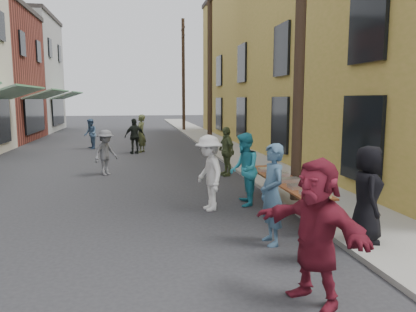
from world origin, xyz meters
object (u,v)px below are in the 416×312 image
object	(u,v)px
utility_pole_far	(183,76)
utility_pole_mid	(210,63)
guest_front_a	(317,215)
server	(367,194)
utility_pole_near	(301,19)
serving_table	(284,181)
catering_tray_sausage	(314,193)
guest_front_c	(244,169)

from	to	relation	value
utility_pole_far	utility_pole_mid	bearing A→B (deg)	-90.00
guest_front_a	server	world-z (taller)	server
utility_pole_near	utility_pole_far	bearing A→B (deg)	90.00
utility_pole_far	serving_table	xyz separation A→B (m)	(-0.53, -24.57, -3.79)
guest_front_a	utility_pole_mid	bearing A→B (deg)	-173.48
catering_tray_sausage	guest_front_a	size ratio (longest dim) A/B	0.32
guest_front_c	server	distance (m)	3.43
utility_pole_near	utility_pole_mid	xyz separation A→B (m)	(0.00, 12.00, 0.00)
serving_table	server	world-z (taller)	server
serving_table	guest_front_c	xyz separation A→B (m)	(-0.80, 0.61, 0.19)
utility_pole_near	utility_pole_mid	world-z (taller)	same
serving_table	catering_tray_sausage	bearing A→B (deg)	-90.00
server	utility_pole_near	bearing A→B (deg)	21.88
utility_pole_mid	guest_front_a	bearing A→B (deg)	-94.02
utility_pole_far	guest_front_c	bearing A→B (deg)	-93.18
guest_front_a	guest_front_c	xyz separation A→B (m)	(-0.24, 3.60, 0.13)
utility_pole_far	catering_tray_sausage	world-z (taller)	utility_pole_far
catering_tray_sausage	server	xyz separation A→B (m)	(0.58, -0.88, 0.17)
utility_pole_far	server	xyz separation A→B (m)	(0.05, -27.10, -3.54)
utility_pole_mid	catering_tray_sausage	size ratio (longest dim) A/B	18.00
catering_tray_sausage	server	bearing A→B (deg)	-56.30
utility_pole_near	guest_front_c	bearing A→B (deg)	178.22
guest_front_a	utility_pole_near	bearing A→B (deg)	173.48
guest_front_a	server	size ratio (longest dim) A/B	0.90
utility_pole_far	guest_front_c	world-z (taller)	utility_pole_far
utility_pole_far	catering_tray_sausage	xyz separation A→B (m)	(-0.53, -26.22, -3.71)
guest_front_c	utility_pole_far	bearing A→B (deg)	-171.86
utility_pole_near	catering_tray_sausage	xyz separation A→B (m)	(-0.53, -2.22, -3.71)
utility_pole_far	serving_table	size ratio (longest dim) A/B	2.25
serving_table	catering_tray_sausage	xyz separation A→B (m)	(-0.00, -1.65, 0.08)
serving_table	catering_tray_sausage	world-z (taller)	catering_tray_sausage
utility_pole_mid	guest_front_a	size ratio (longest dim) A/B	5.81
utility_pole_far	catering_tray_sausage	size ratio (longest dim) A/B	18.00
utility_pole_mid	catering_tray_sausage	distance (m)	14.71
serving_table	guest_front_a	world-z (taller)	guest_front_a
utility_pole_near	server	bearing A→B (deg)	-89.08
utility_pole_near	serving_table	bearing A→B (deg)	-133.16
utility_pole_near	server	size ratio (longest dim) A/B	5.25
utility_pole_far	utility_pole_near	bearing A→B (deg)	-90.00
utility_pole_mid	utility_pole_far	size ratio (longest dim) A/B	1.00
utility_pole_mid	utility_pole_near	bearing A→B (deg)	-90.00
serving_table	guest_front_c	distance (m)	1.02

